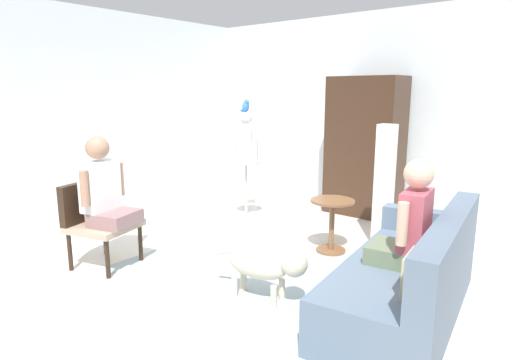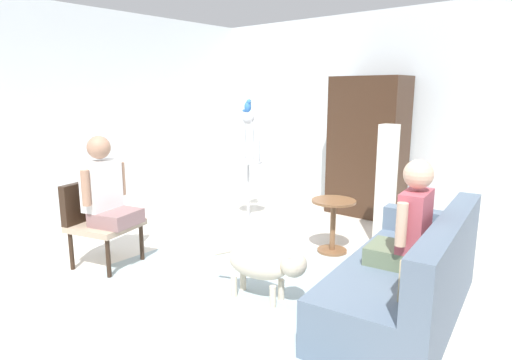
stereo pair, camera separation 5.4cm
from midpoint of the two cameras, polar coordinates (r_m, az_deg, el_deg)
The scene contains 14 objects.
ground_plane at distance 4.18m, azimuth -3.25°, elevation -13.21°, with size 7.87×7.87×0.00m, color beige.
back_wall at distance 6.65m, azimuth 16.80°, elevation 8.32°, with size 6.82×0.12×2.86m, color silver.
left_wall at distance 6.54m, azimuth -22.49°, elevation 7.89°, with size 0.12×7.16×2.86m, color silver.
area_rug at distance 4.07m, azimuth -1.24°, elevation -13.85°, with size 2.88×2.57×0.01m, color #9EB2B7.
couch at distance 3.73m, azimuth 19.02°, elevation -12.01°, with size 1.06×2.05×0.84m.
armchair at distance 4.73m, azimuth -20.50°, elevation -4.45°, with size 0.71×0.72×0.85m.
person_on_couch at distance 3.56m, azimuth 18.85°, elevation -5.26°, with size 0.47×0.53×0.84m.
person_on_armchair at distance 4.57m, azimuth -19.46°, elevation -1.17°, with size 0.54×0.56×0.87m.
round_end_table at distance 4.87m, azimuth 9.54°, elevation -5.18°, with size 0.48×0.48×0.59m.
dog at distance 3.73m, azimuth 0.88°, elevation -11.04°, with size 0.88×0.33×0.52m.
bird_cage_stand at distance 5.96m, azimuth -1.56°, elevation 1.75°, with size 0.40×0.40×1.47m.
parrot at distance 5.88m, azimuth -1.62°, elevation 9.60°, with size 0.17×0.10×0.17m.
column_lamp at distance 5.18m, azimuth 16.06°, elevation -0.75°, with size 0.20×0.20×1.39m.
armoire_cabinet at distance 6.39m, azimuth 13.74°, elevation 4.23°, with size 1.01×0.56×1.95m, color #382316.
Camera 1 is at (2.58, -2.79, 1.75)m, focal length 30.71 mm.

